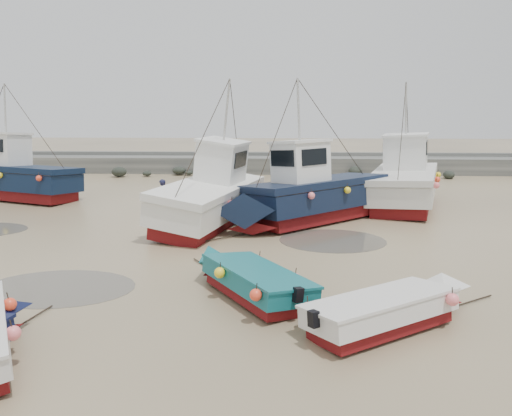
# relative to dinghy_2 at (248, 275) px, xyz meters

# --- Properties ---
(ground) EXTENTS (120.00, 120.00, 0.00)m
(ground) POSITION_rel_dinghy_2_xyz_m (-1.34, 2.60, -0.55)
(ground) COLOR tan
(ground) RESTS_ON ground
(seawall) EXTENTS (60.00, 4.92, 1.50)m
(seawall) POSITION_rel_dinghy_2_xyz_m (-1.29, 24.59, 0.08)
(seawall) COLOR slate
(seawall) RESTS_ON ground
(puddle_a) EXTENTS (4.42, 4.42, 0.01)m
(puddle_a) POSITION_rel_dinghy_2_xyz_m (-5.50, 0.27, -0.55)
(puddle_a) COLOR #565045
(puddle_a) RESTS_ON ground
(puddle_b) EXTENTS (4.13, 4.13, 0.01)m
(puddle_b) POSITION_rel_dinghy_2_xyz_m (2.94, 5.66, -0.55)
(puddle_b) COLOR #565045
(puddle_b) RESTS_ON ground
(puddle_d) EXTENTS (6.05, 6.05, 0.01)m
(puddle_d) POSITION_rel_dinghy_2_xyz_m (0.68, 12.88, -0.55)
(puddle_d) COLOR #565045
(puddle_d) RESTS_ON ground
(dinghy_2) EXTENTS (3.92, 5.25, 1.43)m
(dinghy_2) POSITION_rel_dinghy_2_xyz_m (0.00, 0.00, 0.00)
(dinghy_2) COLOR maroon
(dinghy_2) RESTS_ON ground
(dinghy_3) EXTENTS (5.42, 3.88, 1.43)m
(dinghy_3) POSITION_rel_dinghy_2_xyz_m (3.53, -1.94, -0.00)
(dinghy_3) COLOR maroon
(dinghy_3) RESTS_ON ground
(cabin_boat_0) EXTENTS (9.76, 4.94, 6.22)m
(cabin_boat_0) POSITION_rel_dinghy_2_xyz_m (-13.84, 13.47, 0.80)
(cabin_boat_0) COLOR maroon
(cabin_boat_0) RESTS_ON ground
(cabin_boat_1) EXTENTS (4.72, 10.34, 6.22)m
(cabin_boat_1) POSITION_rel_dinghy_2_xyz_m (-2.06, 8.46, 0.78)
(cabin_boat_1) COLOR maroon
(cabin_boat_1) RESTS_ON ground
(cabin_boat_2) EXTENTS (8.48, 7.38, 6.22)m
(cabin_boat_2) POSITION_rel_dinghy_2_xyz_m (2.15, 8.56, 0.79)
(cabin_boat_2) COLOR maroon
(cabin_boat_2) RESTS_ON ground
(cabin_boat_3) EXTENTS (5.46, 10.21, 6.22)m
(cabin_boat_3) POSITION_rel_dinghy_2_xyz_m (7.45, 12.77, 0.78)
(cabin_boat_3) COLOR maroon
(cabin_boat_3) RESTS_ON ground
(person) EXTENTS (0.73, 0.69, 1.68)m
(person) POSITION_rel_dinghy_2_xyz_m (-4.66, 10.02, -0.55)
(person) COLOR #1A1D3C
(person) RESTS_ON ground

